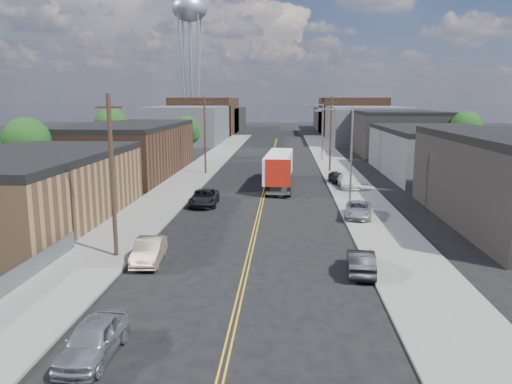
# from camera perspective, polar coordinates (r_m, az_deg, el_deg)

# --- Properties ---
(ground) EXTENTS (260.00, 260.00, 0.00)m
(ground) POSITION_cam_1_polar(r_m,az_deg,el_deg) (79.73, 1.78, 3.61)
(ground) COLOR black
(ground) RESTS_ON ground
(centerline) EXTENTS (0.32, 120.00, 0.01)m
(centerline) POSITION_cam_1_polar(r_m,az_deg,el_deg) (64.87, 1.40, 2.01)
(centerline) COLOR gold
(centerline) RESTS_ON ground
(sidewalk_left) EXTENTS (5.00, 140.00, 0.15)m
(sidewalk_left) POSITION_cam_1_polar(r_m,az_deg,el_deg) (65.87, -6.89, 2.13)
(sidewalk_left) COLOR slate
(sidewalk_left) RESTS_ON ground
(sidewalk_right) EXTENTS (5.00, 140.00, 0.15)m
(sidewalk_right) POSITION_cam_1_polar(r_m,az_deg,el_deg) (65.23, 9.78, 1.97)
(sidewalk_right) COLOR slate
(sidewalk_right) RESTS_ON ground
(warehouse_tan) EXTENTS (12.00, 22.00, 5.60)m
(warehouse_tan) POSITION_cam_1_polar(r_m,az_deg,el_deg) (42.80, -24.83, 0.35)
(warehouse_tan) COLOR brown
(warehouse_tan) RESTS_ON ground
(warehouse_brown) EXTENTS (12.00, 26.00, 6.60)m
(warehouse_brown) POSITION_cam_1_polar(r_m,az_deg,el_deg) (66.56, -14.35, 4.76)
(warehouse_brown) COLOR #44291B
(warehouse_brown) RESTS_ON ground
(industrial_right_b) EXTENTS (14.00, 24.00, 6.10)m
(industrial_right_b) POSITION_cam_1_polar(r_m,az_deg,el_deg) (68.37, 20.26, 4.37)
(industrial_right_b) COLOR #3D3D3F
(industrial_right_b) RESTS_ON ground
(industrial_right_c) EXTENTS (14.00, 22.00, 7.60)m
(industrial_right_c) POSITION_cam_1_polar(r_m,az_deg,el_deg) (93.42, 15.72, 6.59)
(industrial_right_c) COLOR black
(industrial_right_c) RESTS_ON ground
(skyline_left_a) EXTENTS (16.00, 30.00, 8.00)m
(skyline_left_a) POSITION_cam_1_polar(r_m,az_deg,el_deg) (116.38, -7.69, 7.70)
(skyline_left_a) COLOR #3D3D3F
(skyline_left_a) RESTS_ON ground
(skyline_right_a) EXTENTS (16.00, 30.00, 8.00)m
(skyline_right_a) POSITION_cam_1_polar(r_m,az_deg,el_deg) (115.63, 12.34, 7.53)
(skyline_right_a) COLOR #3D3D3F
(skyline_right_a) RESTS_ON ground
(skyline_left_b) EXTENTS (16.00, 26.00, 10.00)m
(skyline_left_b) POSITION_cam_1_polar(r_m,az_deg,el_deg) (140.94, -5.75, 8.64)
(skyline_left_b) COLOR #44291B
(skyline_left_b) RESTS_ON ground
(skyline_right_b) EXTENTS (16.00, 26.00, 10.00)m
(skyline_right_b) POSITION_cam_1_polar(r_m,az_deg,el_deg) (140.32, 10.79, 8.50)
(skyline_right_b) COLOR #44291B
(skyline_right_b) RESTS_ON ground
(skyline_left_c) EXTENTS (16.00, 40.00, 7.00)m
(skyline_left_c) POSITION_cam_1_polar(r_m,az_deg,el_deg) (160.76, -4.61, 8.36)
(skyline_left_c) COLOR black
(skyline_left_c) RESTS_ON ground
(skyline_right_c) EXTENTS (16.00, 40.00, 7.00)m
(skyline_right_c) POSITION_cam_1_polar(r_m,az_deg,el_deg) (160.22, 9.86, 8.23)
(skyline_right_c) COLOR black
(skyline_right_c) RESTS_ON ground
(water_tower) EXTENTS (9.00, 9.00, 36.90)m
(water_tower) POSITION_cam_1_polar(r_m,az_deg,el_deg) (133.01, -7.59, 19.57)
(water_tower) COLOR gray
(water_tower) RESTS_ON ground
(streetlight_near) EXTENTS (3.39, 0.25, 9.00)m
(streetlight_near) POSITION_cam_1_polar(r_m,az_deg,el_deg) (44.65, 10.35, 4.82)
(streetlight_near) COLOR gray
(streetlight_near) RESTS_ON ground
(streetlight_far) EXTENTS (3.39, 0.25, 9.00)m
(streetlight_far) POSITION_cam_1_polar(r_m,az_deg,el_deg) (79.41, 7.34, 7.36)
(streetlight_far) COLOR gray
(streetlight_far) RESTS_ON ground
(utility_pole_left_near) EXTENTS (1.60, 0.26, 10.00)m
(utility_pole_left_near) POSITION_cam_1_polar(r_m,az_deg,el_deg) (31.24, -16.10, 1.80)
(utility_pole_left_near) COLOR black
(utility_pole_left_near) RESTS_ON ground
(utility_pole_left_far) EXTENTS (1.60, 0.26, 10.00)m
(utility_pole_left_far) POSITION_cam_1_polar(r_m,az_deg,el_deg) (65.10, -5.85, 6.53)
(utility_pole_left_far) COLOR black
(utility_pole_left_far) RESTS_ON ground
(utility_pole_right) EXTENTS (1.60, 0.26, 10.00)m
(utility_pole_right) POSITION_cam_1_polar(r_m,az_deg,el_deg) (67.53, 8.53, 6.62)
(utility_pole_right) COLOR black
(utility_pole_right) RESTS_ON ground
(chainlink_fence) EXTENTS (0.05, 16.00, 1.22)m
(chainlink_fence) POSITION_cam_1_polar(r_m,az_deg,el_deg) (27.93, -26.60, -9.44)
(chainlink_fence) COLOR slate
(chainlink_fence) RESTS_ON ground
(tree_left_near) EXTENTS (4.85, 4.76, 7.91)m
(tree_left_near) POSITION_cam_1_polar(r_m,az_deg,el_deg) (55.81, -24.66, 5.00)
(tree_left_near) COLOR black
(tree_left_near) RESTS_ON ground
(tree_left_mid) EXTENTS (5.10, 5.04, 8.37)m
(tree_left_mid) POSITION_cam_1_polar(r_m,az_deg,el_deg) (78.69, -16.15, 7.12)
(tree_left_mid) COLOR black
(tree_left_mid) RESTS_ON ground
(tree_left_far) EXTENTS (4.35, 4.20, 6.97)m
(tree_left_far) POSITION_cam_1_polar(r_m,az_deg,el_deg) (82.85, -7.92, 6.95)
(tree_left_far) COLOR black
(tree_left_far) RESTS_ON ground
(tree_right_far) EXTENTS (4.85, 4.76, 7.91)m
(tree_right_far) POSITION_cam_1_polar(r_m,az_deg,el_deg) (83.99, 22.91, 6.69)
(tree_right_far) COLOR black
(tree_right_far) RESTS_ON ground
(semi_truck) EXTENTS (3.14, 14.92, 3.87)m
(semi_truck) POSITION_cam_1_polar(r_m,az_deg,el_deg) (56.18, 2.65, 2.93)
(semi_truck) COLOR silver
(semi_truck) RESTS_ON ground
(car_left_a) EXTENTS (1.84, 4.33, 1.46)m
(car_left_a) POSITION_cam_1_polar(r_m,az_deg,el_deg) (20.60, -18.13, -15.74)
(car_left_a) COLOR #A0A3A5
(car_left_a) RESTS_ON ground
(car_left_b) EXTENTS (1.90, 4.54, 1.46)m
(car_left_b) POSITION_cam_1_polar(r_m,az_deg,el_deg) (30.76, -12.14, -6.59)
(car_left_b) COLOR #987F63
(car_left_b) RESTS_ON ground
(car_left_c) EXTENTS (2.61, 5.33, 1.46)m
(car_left_c) POSITION_cam_1_polar(r_m,az_deg,el_deg) (46.17, -5.94, -0.65)
(car_left_c) COLOR black
(car_left_c) RESTS_ON ground
(car_right_oncoming) EXTENTS (1.78, 4.26, 1.37)m
(car_right_oncoming) POSITION_cam_1_polar(r_m,az_deg,el_deg) (28.88, 11.89, -7.80)
(car_right_oncoming) COLOR black
(car_right_oncoming) RESTS_ON ground
(car_right_lot_a) EXTENTS (2.82, 4.84, 1.27)m
(car_right_lot_a) POSITION_cam_1_polar(r_m,az_deg,el_deg) (41.66, 11.60, -1.97)
(car_right_lot_a) COLOR #AAACAF
(car_right_lot_a) RESTS_ON sidewalk_right
(car_right_lot_b) EXTENTS (2.21, 5.02, 1.43)m
(car_right_lot_b) POSITION_cam_1_polar(r_m,az_deg,el_deg) (55.26, 10.50, 1.23)
(car_right_lot_b) COLOR silver
(car_right_lot_b) RESTS_ON sidewalk_right
(car_right_lot_c) EXTENTS (2.01, 4.00, 1.31)m
(car_right_lot_c) POSITION_cam_1_polar(r_m,az_deg,el_deg) (58.49, 9.24, 1.72)
(car_right_lot_c) COLOR black
(car_right_lot_c) RESTS_ON sidewalk_right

